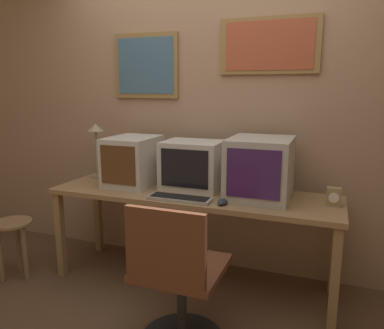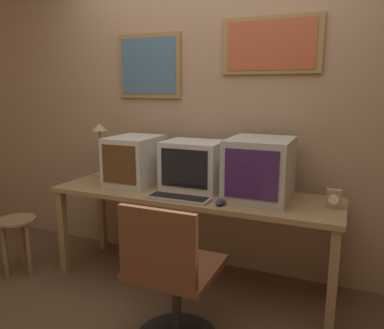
% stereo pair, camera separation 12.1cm
% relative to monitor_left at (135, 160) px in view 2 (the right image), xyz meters
% --- Properties ---
extents(wall_back, '(8.00, 0.08, 2.60)m').
position_rel_monitor_left_xyz_m(wall_back, '(0.53, 0.36, 0.38)').
color(wall_back, tan).
rests_on(wall_back, ground_plane).
extents(desk, '(2.14, 0.61, 0.73)m').
position_rel_monitor_left_xyz_m(desk, '(0.53, -0.06, -0.27)').
color(desk, '#99754C').
rests_on(desk, ground_plane).
extents(monitor_left, '(0.35, 0.45, 0.38)m').
position_rel_monitor_left_xyz_m(monitor_left, '(0.00, 0.00, 0.00)').
color(monitor_left, beige).
rests_on(monitor_left, desk).
extents(monitor_center, '(0.44, 0.36, 0.37)m').
position_rel_monitor_left_xyz_m(monitor_center, '(0.49, 0.06, -0.01)').
color(monitor_center, beige).
rests_on(monitor_center, desk).
extents(monitor_right, '(0.43, 0.48, 0.42)m').
position_rel_monitor_left_xyz_m(monitor_right, '(1.02, -0.01, 0.02)').
color(monitor_right, '#B7B2A8').
rests_on(monitor_right, desk).
extents(keyboard_main, '(0.45, 0.14, 0.03)m').
position_rel_monitor_left_xyz_m(keyboard_main, '(0.52, -0.27, -0.18)').
color(keyboard_main, '#A8A399').
rests_on(keyboard_main, desk).
extents(mouse_near_keyboard, '(0.06, 0.12, 0.04)m').
position_rel_monitor_left_xyz_m(mouse_near_keyboard, '(0.82, -0.26, -0.17)').
color(mouse_near_keyboard, '#282D3D').
rests_on(mouse_near_keyboard, desk).
extents(desk_clock, '(0.09, 0.06, 0.12)m').
position_rel_monitor_left_xyz_m(desk_clock, '(1.51, -0.03, -0.13)').
color(desk_clock, '#A38456').
rests_on(desk_clock, desk).
extents(desk_lamp, '(0.14, 0.14, 0.46)m').
position_rel_monitor_left_xyz_m(desk_lamp, '(-0.42, 0.13, 0.15)').
color(desk_lamp, tan).
rests_on(desk_lamp, desk).
extents(office_chair, '(0.50, 0.50, 0.90)m').
position_rel_monitor_left_xyz_m(office_chair, '(0.72, -0.79, -0.53)').
color(office_chair, black).
rests_on(office_chair, ground_plane).
extents(side_stool, '(0.30, 0.30, 0.47)m').
position_rel_monitor_left_xyz_m(side_stool, '(-0.83, -0.47, -0.58)').
color(side_stool, '#8E6B47').
rests_on(side_stool, ground_plane).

